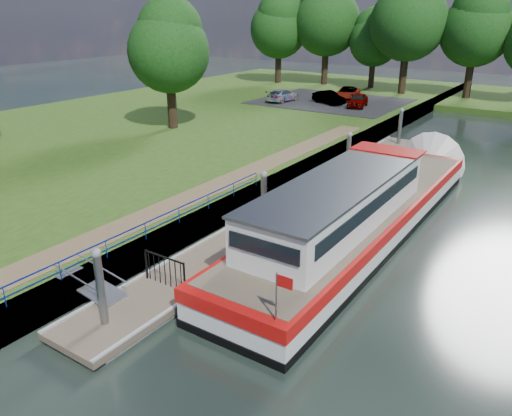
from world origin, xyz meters
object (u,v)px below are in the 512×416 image
Objects in this scene: barge at (365,208)px; car_b at (329,97)px; pontoon at (311,201)px; car_a at (358,100)px; car_d at (347,93)px; car_c at (283,95)px.

car_b is at bearing 119.44° from barge.
pontoon is 8.10× the size of car_b.
car_a is 0.81× the size of car_d.
barge is 31.50m from car_d.
car_a reaches higher than car_b.
car_d is at bearing 15.64° from car_b.
car_b is 3.37m from car_d.
pontoon is at bearing -84.51° from car_a.
pontoon is 25.73m from car_b.
pontoon is at bearing -83.03° from car_d.
pontoon is 1.42× the size of barge.
barge is 5.69× the size of car_a.
car_d reaches higher than car_c.
barge reaches higher than car_a.
barge is 27.35m from car_a.
pontoon is at bearing -131.75° from car_b.
barge reaches higher than car_c.
barge is 5.12× the size of car_c.
car_a is at bearing 113.78° from barge.
car_d is at bearing 115.83° from car_a.
car_d is (-10.05, 26.77, 1.29)m from pontoon.
barge is at bearing -78.34° from car_a.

